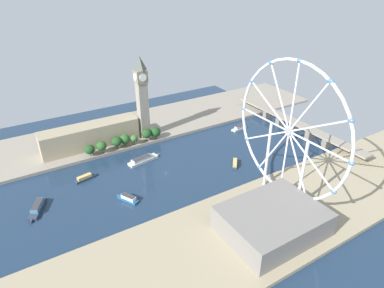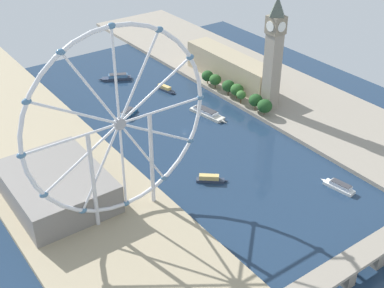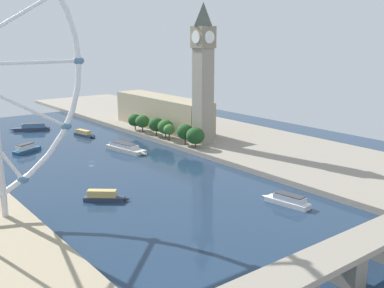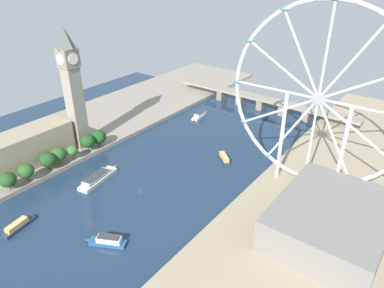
# 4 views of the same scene
# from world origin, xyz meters

# --- Properties ---
(ground_plane) EXTENTS (375.08, 375.08, 0.00)m
(ground_plane) POSITION_xyz_m (0.00, 0.00, 0.00)
(ground_plane) COLOR #1E334C
(riverbank_left) EXTENTS (90.00, 520.00, 3.00)m
(riverbank_left) POSITION_xyz_m (-102.54, 0.00, 1.50)
(riverbank_left) COLOR gray
(riverbank_left) RESTS_ON ground_plane
(clock_tower) EXTENTS (12.67, 12.67, 89.85)m
(clock_tower) POSITION_xyz_m (-74.55, 12.70, 49.92)
(clock_tower) COLOR gray
(clock_tower) RESTS_ON riverbank_left
(parliament_block) EXTENTS (22.00, 100.50, 24.28)m
(parliament_block) POSITION_xyz_m (-81.92, -45.54, 15.14)
(parliament_block) COLOR tan
(parliament_block) RESTS_ON riverbank_left
(tree_row_embankment) EXTENTS (13.41, 83.99, 13.68)m
(tree_row_embankment) POSITION_xyz_m (-62.12, -13.58, 11.04)
(tree_row_embankment) COLOR #513823
(tree_row_embankment) RESTS_ON riverbank_left
(river_bridge) EXTENTS (187.08, 13.12, 11.71)m
(river_bridge) POSITION_xyz_m (-0.00, 171.20, 8.30)
(river_bridge) COLOR gray
(river_bridge) RESTS_ON ground_plane
(tour_boat_0) EXTENTS (21.93, 13.61, 5.59)m
(tour_boat_0) POSITION_xyz_m (22.32, -46.60, 2.31)
(tour_boat_0) COLOR #235684
(tour_boat_0) RESTS_ON ground_plane
(tour_boat_1) EXTENTS (8.87, 24.21, 5.05)m
(tour_boat_1) POSITION_xyz_m (-36.99, 117.91, 2.12)
(tour_boat_1) COLOR white
(tour_boat_1) RESTS_ON ground_plane
(tour_boat_2) EXTENTS (13.43, 37.06, 5.18)m
(tour_boat_2) POSITION_xyz_m (-28.89, -9.89, 2.17)
(tour_boat_2) COLOR beige
(tour_boat_2) RESTS_ON ground_plane
(tour_boat_3) EXTENTS (8.52, 23.06, 4.55)m
(tour_boat_3) POSITION_xyz_m (-26.94, -67.78, 1.91)
(tour_boat_3) COLOR #2D384C
(tour_boat_3) RESTS_ON ground_plane
(tour_boat_4) EXTENTS (29.50, 17.84, 5.51)m
(tour_boat_4) POSITION_xyz_m (-3.62, -112.86, 2.28)
(tour_boat_4) COLOR #2D384C
(tour_boat_4) RESTS_ON ground_plane
(tour_boat_5) EXTENTS (18.40, 15.98, 4.96)m
(tour_boat_5) POSITION_xyz_m (24.33, 63.62, 2.12)
(tour_boat_5) COLOR #2D384C
(tour_boat_5) RESTS_ON ground_plane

